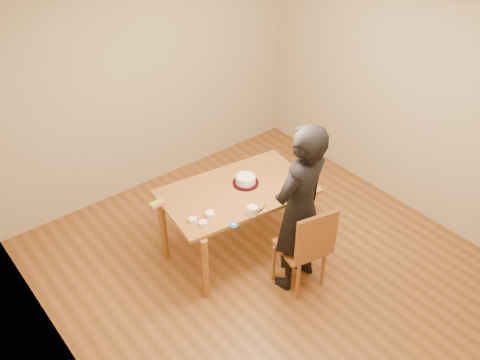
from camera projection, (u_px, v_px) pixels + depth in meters
room_shell at (256, 149)px, 4.83m from camera, size 4.00×4.50×2.70m
dining_table at (237, 192)px, 5.34m from camera, size 1.59×1.07×0.04m
dining_chair at (300, 247)px, 5.08m from camera, size 0.48×0.48×0.04m
cake_plate at (246, 183)px, 5.41m from camera, size 0.26×0.26×0.02m
cake at (246, 180)px, 5.38m from camera, size 0.20×0.20×0.06m
frosting_dome at (246, 176)px, 5.36m from camera, size 0.20×0.20×0.03m
frosting_tub at (252, 211)px, 4.99m from camera, size 0.10×0.10×0.09m
frosting_lid at (234, 225)px, 4.88m from camera, size 0.09×0.09×0.01m
frosting_dollop at (234, 224)px, 4.87m from camera, size 0.04×0.04×0.02m
ramekin_green at (203, 223)px, 4.88m from camera, size 0.08×0.08×0.04m
ramekin_yellow at (210, 214)px, 4.98m from camera, size 0.09×0.09×0.04m
ramekin_multi at (193, 220)px, 4.92m from camera, size 0.08×0.08×0.04m
candy_box_pink at (157, 205)px, 5.11m from camera, size 0.14×0.08×0.02m
candy_box_green at (156, 203)px, 5.10m from camera, size 0.14×0.08×0.02m
spatula at (258, 212)px, 5.03m from camera, size 0.14×0.06×0.01m
person at (299, 210)px, 4.86m from camera, size 0.69×0.51×1.76m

